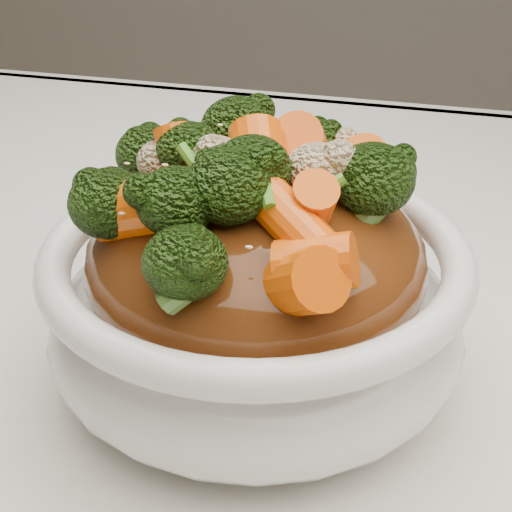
% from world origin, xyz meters
% --- Properties ---
extents(tablecloth, '(1.20, 0.80, 0.04)m').
position_xyz_m(tablecloth, '(0.00, 0.00, 0.73)').
color(tablecloth, silver).
rests_on(tablecloth, dining_table).
extents(bowl, '(0.24, 0.24, 0.08)m').
position_xyz_m(bowl, '(-0.06, -0.03, 0.79)').
color(bowl, white).
rests_on(bowl, tablecloth).
extents(sauce_base, '(0.19, 0.19, 0.09)m').
position_xyz_m(sauce_base, '(-0.06, -0.03, 0.82)').
color(sauce_base, '#54280E').
rests_on(sauce_base, bowl).
extents(carrots, '(0.19, 0.19, 0.05)m').
position_xyz_m(carrots, '(-0.06, -0.03, 0.87)').
color(carrots, '#F35C07').
rests_on(carrots, sauce_base).
extents(broccoli, '(0.19, 0.19, 0.04)m').
position_xyz_m(broccoli, '(-0.06, -0.03, 0.87)').
color(broccoli, black).
rests_on(broccoli, sauce_base).
extents(cauliflower, '(0.19, 0.19, 0.03)m').
position_xyz_m(cauliflower, '(-0.06, -0.03, 0.87)').
color(cauliflower, beige).
rests_on(cauliflower, sauce_base).
extents(scallions, '(0.14, 0.14, 0.02)m').
position_xyz_m(scallions, '(-0.06, -0.03, 0.87)').
color(scallions, '#4A9322').
rests_on(scallions, sauce_base).
extents(sesame_seeds, '(0.17, 0.17, 0.01)m').
position_xyz_m(sesame_seeds, '(-0.06, -0.03, 0.87)').
color(sesame_seeds, beige).
rests_on(sesame_seeds, sauce_base).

